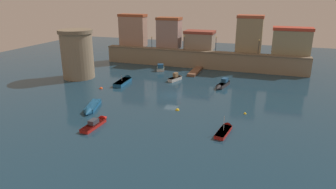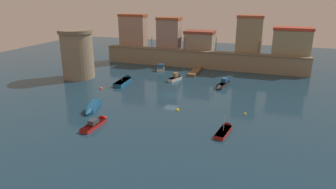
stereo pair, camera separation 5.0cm
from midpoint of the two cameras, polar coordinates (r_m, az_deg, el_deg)
ground_plane at (r=57.34m, az=0.69°, el=-0.14°), size 136.57×136.57×0.00m
quay_wall at (r=79.03m, az=6.25°, el=6.68°), size 52.92×2.60×4.51m
old_town_backdrop at (r=80.83m, az=8.26°, el=11.08°), size 50.63×5.14×9.26m
fortress_tower at (r=71.51m, az=-16.88°, el=7.42°), size 7.66×7.66×10.97m
pier_dock at (r=74.36m, az=5.25°, el=4.41°), size 1.85×8.46×0.70m
quay_lamp_0 at (r=82.35m, az=-3.08°, el=10.27°), size 0.32×0.32×3.03m
quay_lamp_1 at (r=79.33m, az=3.11°, el=10.25°), size 0.32×0.32×3.72m
quay_lamp_2 at (r=77.45m, az=9.17°, el=9.88°), size 0.32×0.32×3.82m
quay_lamp_3 at (r=76.37m, az=16.96°, el=9.10°), size 0.32×0.32×3.58m
moored_boat_0 at (r=63.22m, az=10.35°, el=1.87°), size 2.47×6.05×1.84m
moored_boat_1 at (r=67.40m, az=1.65°, el=3.20°), size 2.67×4.88×1.95m
moored_boat_2 at (r=66.13m, az=-8.22°, el=2.60°), size 2.32×7.46×2.49m
moored_boat_3 at (r=76.91m, az=-1.37°, el=5.13°), size 3.13×4.79×2.24m
moored_boat_4 at (r=51.56m, az=-14.39°, el=-2.50°), size 3.41×6.97×1.43m
moored_boat_5 at (r=43.24m, az=10.88°, el=-6.54°), size 2.03×5.61×2.96m
moored_boat_6 at (r=45.67m, az=-13.35°, el=-5.21°), size 1.58×6.09×1.55m
mooring_buoy_0 at (r=50.06m, az=14.49°, el=-3.60°), size 0.45×0.45×0.45m
mooring_buoy_1 at (r=50.01m, az=1.83°, el=-3.01°), size 0.64×0.64×0.64m
mooring_buoy_2 at (r=62.82m, az=-12.61°, el=1.09°), size 0.70×0.70×0.70m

